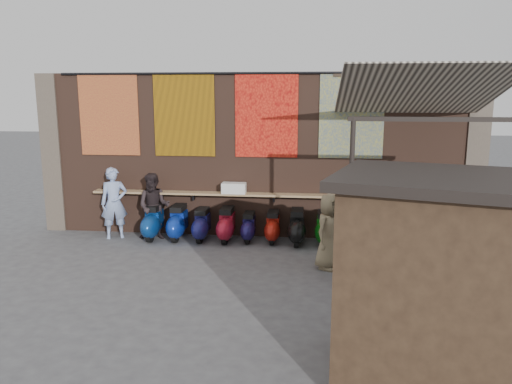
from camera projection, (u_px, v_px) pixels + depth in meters
ground at (240, 271)px, 10.06m from camera, size 70.00×70.00×0.00m
brick_wall at (255, 156)px, 12.30m from camera, size 10.00×0.40×4.00m
pier_left at (55, 153)px, 12.87m from camera, size 0.50×0.50×4.00m
pier_right at (474, 159)px, 11.74m from camera, size 0.50×0.50×4.00m
eating_counter at (253, 194)px, 12.12m from camera, size 8.00×0.32×0.05m
shelf_box at (234, 188)px, 12.11m from camera, size 0.58×0.29×0.26m
tapestry_redgold at (109, 115)px, 12.29m from camera, size 1.50×0.02×2.00m
tapestry_sun at (184, 115)px, 12.08m from camera, size 1.50×0.02×2.00m
tapestry_orange at (266, 115)px, 11.86m from camera, size 1.50×0.02×2.00m
tapestry_multi at (352, 116)px, 11.64m from camera, size 1.50×0.02×2.00m
hang_rail at (254, 73)px, 11.69m from camera, size 9.50×0.06×0.06m
scooter_stool_0 at (153, 222)px, 12.17m from camera, size 0.40×0.89×0.84m
scooter_stool_1 at (178, 223)px, 12.14m from camera, size 0.40×0.88×0.84m
scooter_stool_2 at (202, 225)px, 12.06m from camera, size 0.37×0.82×0.78m
scooter_stool_3 at (227, 225)px, 11.98m from camera, size 0.39×0.86×0.81m
scooter_stool_4 at (249, 227)px, 12.00m from camera, size 0.33×0.73×0.69m
scooter_stool_5 at (273, 227)px, 11.93m from camera, size 0.35×0.78×0.74m
scooter_stool_6 at (297, 227)px, 11.77m from camera, size 0.39×0.87×0.82m
scooter_stool_7 at (323, 228)px, 11.74m from camera, size 0.37×0.83×0.78m
scooter_stool_8 at (348, 231)px, 11.67m from camera, size 0.33×0.73×0.70m
scooter_stool_9 at (375, 230)px, 11.57m from camera, size 0.38×0.83×0.79m
scooter_stool_10 at (401, 229)px, 11.55m from camera, size 0.40×0.89×0.85m
diner_left at (114, 203)px, 12.21m from camera, size 0.76×0.65×1.75m
diner_right at (154, 206)px, 12.11m from camera, size 0.83×0.66×1.63m
shopper_navy at (358, 242)px, 9.20m from camera, size 1.02×0.88×1.64m
shopper_grey at (470, 231)px, 9.70m from camera, size 1.30×1.04×1.75m
shopper_tan at (329, 231)px, 10.06m from camera, size 0.84×0.91×1.56m
market_stall at (443, 288)px, 5.95m from camera, size 2.67×2.28×2.48m
stall_roof at (451, 180)px, 5.70m from camera, size 3.01×2.61×0.12m
stall_sign at (449, 225)px, 6.64m from camera, size 1.16×0.37×0.50m
stall_shelf at (444, 288)px, 6.82m from camera, size 1.85×0.62×0.06m
awning_canvas at (420, 91)px, 9.87m from camera, size 3.20×3.28×0.97m
awning_ledger at (407, 74)px, 11.34m from camera, size 3.30×0.08×0.12m
awning_header at (437, 119)px, 8.49m from camera, size 3.00×0.08×0.08m
awning_post_left at (350, 205)px, 8.94m from camera, size 0.09×0.09×3.10m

